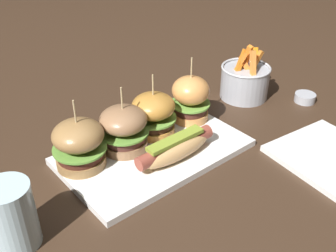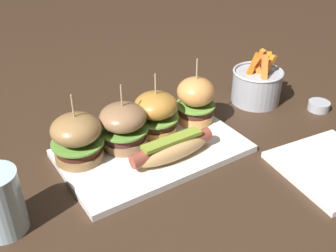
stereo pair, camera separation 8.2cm
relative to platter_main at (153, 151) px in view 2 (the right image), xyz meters
The scene contains 10 objects.
ground_plane 0.01m from the platter_main, ahead, with size 3.00×3.00×0.00m, color #382619.
platter_main is the anchor object (origin of this frame).
hot_dog 0.06m from the platter_main, 75.35° to the right, with size 0.18×0.05×0.05m.
slider_far_left 0.16m from the platter_main, 160.36° to the left, with size 0.10×0.10×0.14m.
slider_center_left 0.08m from the platter_main, 135.11° to the left, with size 0.10×0.10×0.14m.
slider_center_right 0.08m from the platter_main, 52.09° to the left, with size 0.10×0.10×0.13m.
slider_far_right 0.16m from the platter_main, 17.26° to the left, with size 0.09×0.09×0.15m.
fries_bucket 0.34m from the platter_main, ahead, with size 0.12×0.12×0.14m.
sauce_ramekin 0.43m from the platter_main, ahead, with size 0.05×0.05×0.02m.
side_plate 0.35m from the platter_main, 42.12° to the right, with size 0.19×0.19×0.01m, color white.
Camera 2 is at (-0.34, -0.58, 0.49)m, focal length 43.43 mm.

